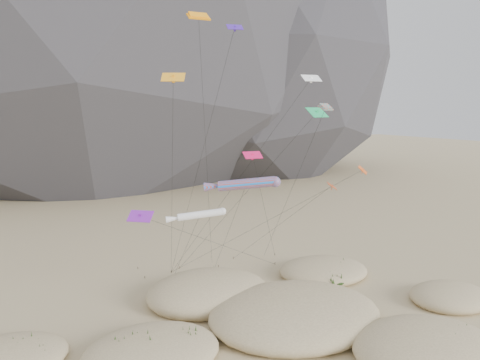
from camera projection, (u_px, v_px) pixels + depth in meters
ground at (313, 355)px, 39.42m from camera, size 500.00×500.00×0.00m
dunes at (274, 330)px, 42.36m from camera, size 52.37×36.49×3.87m
dune_grass at (287, 330)px, 41.97m from camera, size 43.04×30.20×1.49m
kite_stakes at (206, 265)px, 61.37m from camera, size 19.00×6.77×0.30m
rainbow_tube_kite at (244, 184)px, 46.23m from camera, size 6.75×14.56×14.00m
white_tube_kite at (198, 215)px, 46.41m from camera, size 6.05×10.86×10.69m
orange_parafoil at (199, 22)px, 47.10m from camera, size 6.98×10.71×30.17m
multi_parafoil at (324, 110)px, 49.15m from camera, size 2.88×16.10×21.10m
delta_kites at (268, 136)px, 48.23m from camera, size 25.96×19.83×28.72m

